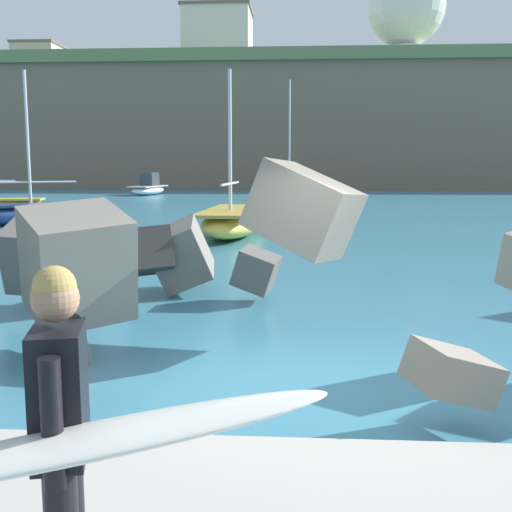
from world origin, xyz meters
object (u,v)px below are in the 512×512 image
at_px(boat_mid_centre, 20,213).
at_px(boat_mid_right, 232,221).
at_px(boat_mid_left, 293,192).
at_px(radar_dome, 406,11).
at_px(boat_near_right, 148,188).
at_px(station_building_central, 40,63).
at_px(surfer_with_board, 66,438).
at_px(station_building_west, 218,39).

distance_m(boat_mid_centre, boat_mid_right, 9.73).
relative_size(boat_mid_left, boat_mid_right, 1.35).
height_order(boat_mid_right, radar_dome, radar_dome).
bearing_deg(boat_near_right, boat_mid_right, -71.35).
distance_m(boat_mid_right, radar_dome, 58.09).
distance_m(boat_mid_centre, radar_dome, 57.98).
bearing_deg(station_building_central, boat_mid_right, -62.90).
xyz_separation_m(boat_mid_left, boat_mid_centre, (-11.05, -18.92, -0.07)).
bearing_deg(boat_near_right, boat_mid_left, -30.93).
relative_size(surfer_with_board, radar_dome, 0.20).
bearing_deg(boat_mid_left, station_building_central, 130.13).
relative_size(boat_mid_right, station_building_central, 0.96).
bearing_deg(boat_mid_right, boat_near_right, 108.65).
distance_m(boat_near_right, boat_mid_right, 31.16).
bearing_deg(station_building_central, radar_dome, -11.97).
xyz_separation_m(radar_dome, station_building_central, (-46.38, 9.83, -3.63)).
bearing_deg(surfer_with_board, radar_dome, 79.75).
bearing_deg(station_building_central, boat_near_right, -56.33).
xyz_separation_m(boat_near_right, boat_mid_left, (11.92, -7.14, -0.02)).
bearing_deg(station_building_west, surfer_with_board, -83.47).
distance_m(station_building_west, station_building_central, 26.92).
height_order(boat_near_right, boat_mid_left, boat_mid_left).
relative_size(boat_mid_centre, station_building_west, 0.80).
bearing_deg(boat_near_right, station_building_west, 82.92).
height_order(station_building_west, station_building_central, station_building_west).
height_order(surfer_with_board, boat_mid_left, boat_mid_left).
bearing_deg(boat_mid_right, station_building_west, 97.52).
distance_m(boat_mid_right, station_building_west, 56.09).
distance_m(boat_near_right, station_building_west, 28.87).
height_order(boat_mid_left, boat_mid_centre, boat_mid_left).
relative_size(boat_mid_left, boat_mid_centre, 1.30).
xyz_separation_m(boat_mid_centre, station_building_west, (2.07, 49.73, 16.36)).
height_order(boat_mid_left, boat_mid_right, boat_mid_left).
height_order(boat_mid_centre, station_building_central, station_building_central).
bearing_deg(boat_mid_left, surfer_with_board, -91.01).
distance_m(surfer_with_board, boat_near_right, 49.75).
relative_size(surfer_with_board, boat_mid_centre, 0.34).
bearing_deg(station_building_west, boat_mid_centre, -92.39).
relative_size(surfer_with_board, boat_mid_right, 0.35).
height_order(boat_mid_centre, boat_mid_right, boat_mid_centre).
xyz_separation_m(boat_mid_left, station_building_central, (-34.10, 40.44, 15.38)).
bearing_deg(radar_dome, boat_near_right, -135.87).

